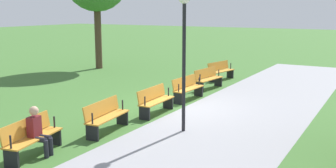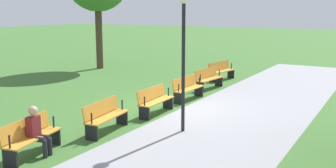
% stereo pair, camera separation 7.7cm
% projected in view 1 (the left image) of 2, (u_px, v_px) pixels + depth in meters
% --- Properties ---
extents(ground_plane, '(120.00, 120.00, 0.00)m').
position_uv_depth(ground_plane, '(175.00, 107.00, 13.82)').
color(ground_plane, '#3D6B2D').
extents(path_paving, '(25.98, 4.26, 0.01)m').
position_uv_depth(path_paving, '(240.00, 116.00, 12.61)').
color(path_paving, '#939399').
rests_on(path_paving, ground).
extents(bench_0, '(1.77, 0.80, 0.89)m').
position_uv_depth(bench_0, '(220.00, 70.00, 18.97)').
color(bench_0, orange).
rests_on(bench_0, ground).
extents(bench_1, '(1.75, 0.67, 0.89)m').
position_uv_depth(bench_1, '(208.00, 78.00, 16.83)').
color(bench_1, orange).
rests_on(bench_1, ground).
extents(bench_2, '(1.72, 0.54, 0.89)m').
position_uv_depth(bench_2, '(187.00, 88.00, 14.76)').
color(bench_2, orange).
rests_on(bench_2, ground).
extents(bench_3, '(1.72, 0.54, 0.89)m').
position_uv_depth(bench_3, '(155.00, 100.00, 12.78)').
color(bench_3, orange).
rests_on(bench_3, ground).
extents(bench_4, '(1.75, 0.67, 0.89)m').
position_uv_depth(bench_4, '(106.00, 116.00, 10.89)').
color(bench_4, orange).
rests_on(bench_4, ground).
extents(bench_5, '(1.77, 0.80, 0.89)m').
position_uv_depth(bench_5, '(31.00, 137.00, 9.11)').
color(bench_5, orange).
rests_on(bench_5, ground).
extents(person_seated, '(0.40, 0.57, 1.20)m').
position_uv_depth(person_seated, '(38.00, 130.00, 9.09)').
color(person_seated, maroon).
rests_on(person_seated, ground).
extents(lamp_post, '(0.32, 0.32, 3.89)m').
position_uv_depth(lamp_post, '(184.00, 36.00, 10.54)').
color(lamp_post, black).
rests_on(lamp_post, ground).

